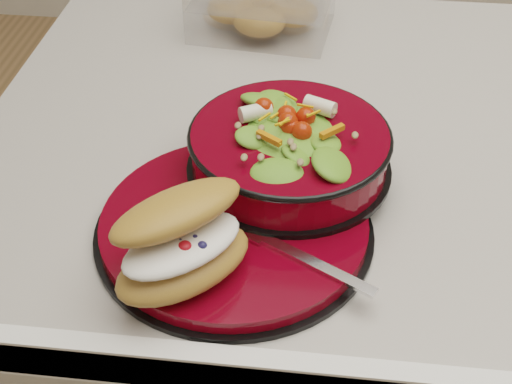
# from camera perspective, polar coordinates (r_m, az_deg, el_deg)

# --- Properties ---
(island_counter) EXTENTS (1.24, 0.74, 0.90)m
(island_counter) POSITION_cam_1_polar(r_m,az_deg,el_deg) (1.21, 13.87, -13.02)
(island_counter) COLOR silver
(island_counter) RESTS_ON ground
(dinner_plate) EXTENTS (0.28, 0.28, 0.02)m
(dinner_plate) POSITION_cam_1_polar(r_m,az_deg,el_deg) (0.72, -1.71, -2.75)
(dinner_plate) COLOR black
(dinner_plate) RESTS_ON island_counter
(salad_bowl) EXTENTS (0.22, 0.22, 0.09)m
(salad_bowl) POSITION_cam_1_polar(r_m,az_deg,el_deg) (0.75, 2.70, 3.87)
(salad_bowl) COLOR black
(salad_bowl) RESTS_ON dinner_plate
(croissant) EXTENTS (0.15, 0.16, 0.08)m
(croissant) POSITION_cam_1_polar(r_m,az_deg,el_deg) (0.64, -5.82, -4.01)
(croissant) COLOR #C1853B
(croissant) RESTS_ON dinner_plate
(fork) EXTENTS (0.15, 0.09, 0.00)m
(fork) POSITION_cam_1_polar(r_m,az_deg,el_deg) (0.68, 3.18, -4.97)
(fork) COLOR silver
(fork) RESTS_ON dinner_plate
(pastry_box) EXTENTS (0.21, 0.16, 0.09)m
(pastry_box) POSITION_cam_1_polar(r_m,az_deg,el_deg) (1.08, 0.51, 14.98)
(pastry_box) COLOR white
(pastry_box) RESTS_ON island_counter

